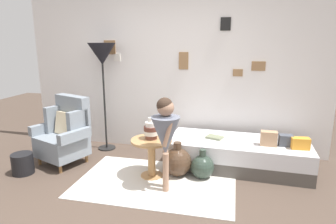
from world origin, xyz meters
The scene contains 16 objects.
ground_plane centered at (0.00, 0.00, 0.00)m, with size 12.00×12.00×0.00m, color #4C3D33.
gallery_wall centered at (0.00, 1.95, 1.30)m, with size 4.80×0.12×2.60m.
rug centered at (0.06, 0.65, 0.01)m, with size 1.96×1.27×0.01m, color silver.
armchair centered at (-1.39, 0.99, 0.44)m, with size 0.88×0.78×0.97m.
daybed centered at (1.06, 1.35, 0.20)m, with size 1.93×0.89×0.40m.
pillow_head centered at (1.82, 1.19, 0.47)m, with size 0.22×0.12×0.15m, color orange.
pillow_mid centered at (1.66, 1.27, 0.47)m, with size 0.17×0.12×0.15m, color #474C56.
pillow_back centered at (1.44, 1.23, 0.50)m, with size 0.21×0.12×0.19m, color tan.
side_table centered at (-0.04, 0.80, 0.36)m, with size 0.53×0.53×0.51m.
vase_striped centered at (-0.04, 0.83, 0.63)m, with size 0.19×0.19×0.28m.
floor_lamp centered at (-1.05, 1.63, 1.49)m, with size 0.43×0.43×1.71m.
person_child centered at (0.22, 0.50, 0.72)m, with size 0.34×0.34×1.13m.
book_on_daybed centered at (0.73, 1.36, 0.42)m, with size 0.22×0.16×0.03m, color gray.
demijohn_near centered at (0.29, 0.91, 0.19)m, with size 0.38×0.38×0.46m.
demijohn_far centered at (0.62, 0.91, 0.16)m, with size 0.31×0.31×0.39m.
magazine_basket centered at (-1.75, 0.50, 0.14)m, with size 0.28×0.28×0.28m, color black.
Camera 1 is at (0.97, -2.61, 1.74)m, focal length 31.24 mm.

